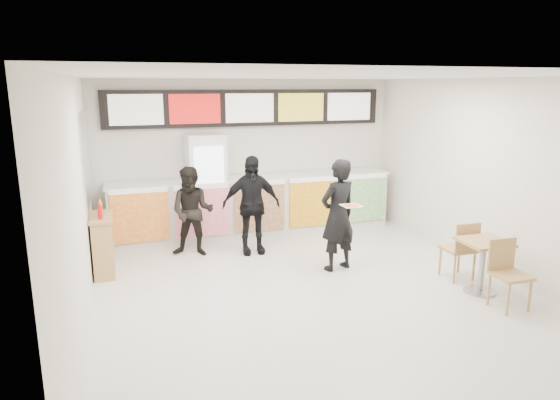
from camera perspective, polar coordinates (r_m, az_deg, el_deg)
name	(u,v)px	position (r m, az deg, el deg)	size (l,w,h in m)	color
floor	(314,293)	(7.23, 3.90, -10.56)	(7.00, 7.00, 0.00)	beige
ceiling	(318,76)	(6.63, 4.31, 13.95)	(7.00, 7.00, 0.00)	white
wall_back	(249,156)	(10.04, -3.61, 5.06)	(6.00, 6.00, 0.00)	silver
wall_left	(78,207)	(6.28, -22.07, -0.73)	(7.00, 7.00, 0.00)	silver
wall_right	(496,177)	(8.38, 23.42, 2.41)	(7.00, 7.00, 0.00)	silver
service_counter	(255,205)	(9.83, -2.92, -0.61)	(5.56, 0.77, 1.14)	silver
menu_board	(249,108)	(9.87, -3.56, 10.46)	(5.50, 0.14, 0.70)	black
drinks_fridge	(207,187)	(9.55, -8.38, 1.50)	(0.70, 0.67, 2.00)	white
mirror_panel	(86,157)	(8.65, -21.28, 4.58)	(0.01, 2.00, 1.50)	#B2B7BF
customer_main	(338,215)	(7.88, 6.64, -1.74)	(0.65, 0.43, 1.78)	black
customer_left	(192,212)	(8.65, -9.98, -1.32)	(0.75, 0.59, 1.55)	black
customer_mid	(251,205)	(8.64, -3.31, -0.56)	(1.01, 0.42, 1.72)	black
pizza_slice	(351,205)	(7.43, 8.16, -0.59)	(0.36, 0.36, 0.02)	beige
cafe_table	(483,257)	(7.61, 22.17, -6.00)	(0.64, 1.58, 0.91)	tan
condiment_ledge	(103,244)	(8.25, -19.57, -4.77)	(0.34, 0.83, 1.11)	tan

